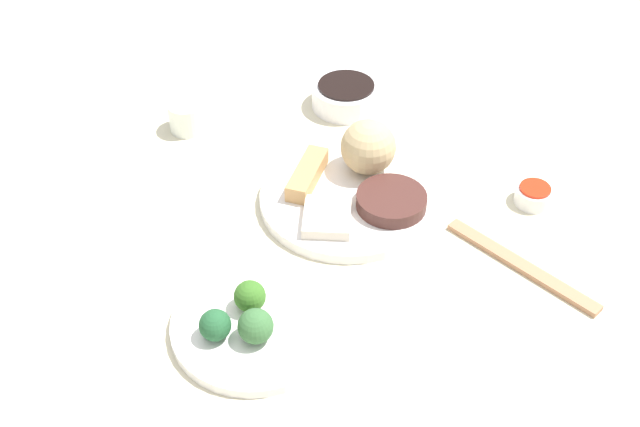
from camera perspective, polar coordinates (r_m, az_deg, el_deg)
name	(u,v)px	position (r m, az deg, el deg)	size (l,w,h in m)	color
tabletop	(331,204)	(1.15, 0.82, 0.73)	(2.20, 2.20, 0.02)	beige
main_plate	(348,198)	(1.14, 2.04, 1.11)	(0.26, 0.26, 0.02)	white
rice_scoop	(368,147)	(1.15, 3.55, 4.87)	(0.08, 0.08, 0.08)	tan
spring_roll	(307,174)	(1.15, -0.93, 2.89)	(0.11, 0.03, 0.03)	tan
crab_rangoon_wonton	(327,217)	(1.08, 0.52, -0.28)	(0.07, 0.08, 0.02)	beige
stir_fry_heap	(390,203)	(1.10, 5.18, 0.80)	(0.10, 0.10, 0.02)	#462520
broccoli_plate	(256,324)	(0.97, -4.69, -8.07)	(0.21, 0.21, 0.01)	white
broccoli_floret_0	(250,296)	(0.96, -5.16, -6.05)	(0.04, 0.04, 0.04)	#376B22
broccoli_floret_1	(215,325)	(0.94, -7.68, -8.09)	(0.04, 0.04, 0.04)	#235730
broccoli_floret_2	(256,326)	(0.93, -4.73, -8.22)	(0.04, 0.04, 0.04)	#386836
soy_sauce_bowl	(346,96)	(1.33, 1.91, 8.57)	(0.12, 0.12, 0.04)	white
soy_sauce_bowl_liquid	(346,85)	(1.32, 1.93, 9.36)	(0.09, 0.09, 0.00)	black
sauce_ramekin_sweet_and_sour	(534,196)	(1.17, 15.36, 1.25)	(0.05, 0.05, 0.02)	white
sauce_ramekin_sweet_and_sour_liquid	(535,188)	(1.17, 15.48, 1.79)	(0.04, 0.04, 0.00)	red
teacup	(187,117)	(1.29, -9.70, 7.01)	(0.06, 0.06, 0.05)	white
chopsticks_pair	(521,265)	(1.07, 14.49, -3.70)	(0.23, 0.02, 0.01)	#A87653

